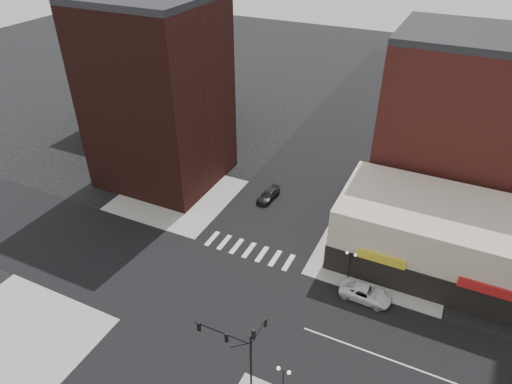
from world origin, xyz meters
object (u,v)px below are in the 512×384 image
at_px(street_lamp_se_a, 283,377).
at_px(white_suv, 365,293).
at_px(street_lamp_ne, 350,260).
at_px(traffic_signal, 242,345).
at_px(dark_sedan_north, 268,195).

distance_m(street_lamp_se_a, white_suv, 15.09).
height_order(street_lamp_se_a, street_lamp_ne, same).
distance_m(traffic_signal, dark_sedan_north, 29.06).
height_order(traffic_signal, street_lamp_se_a, traffic_signal).
relative_size(street_lamp_ne, dark_sedan_north, 0.93).
height_order(street_lamp_ne, dark_sedan_north, street_lamp_ne).
bearing_deg(street_lamp_se_a, white_suv, 77.05).
relative_size(street_lamp_se_a, dark_sedan_north, 0.93).
xyz_separation_m(traffic_signal, white_suv, (7.10, 14.33, -4.22)).
bearing_deg(traffic_signal, white_suv, 63.65).
height_order(street_lamp_se_a, dark_sedan_north, street_lamp_se_a).
bearing_deg(traffic_signal, street_lamp_se_a, -2.57).
bearing_deg(traffic_signal, street_lamp_ne, 73.25).
relative_size(street_lamp_se_a, white_suv, 0.78).
relative_size(street_lamp_ne, white_suv, 0.78).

